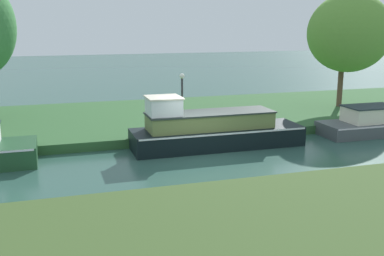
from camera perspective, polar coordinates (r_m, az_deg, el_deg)
ground_plane at (r=18.67m, az=0.96°, el=-3.49°), size 120.00×120.00×0.00m
riverbank_far at (r=25.18m, az=-3.99°, el=1.26°), size 72.00×10.00×0.40m
slate_narrowboat at (r=23.60m, az=20.42°, el=0.58°), size 4.02×1.93×1.38m
black_cruiser at (r=19.88m, az=2.46°, el=-0.25°), size 7.36×2.07×2.29m
willow_tree_centre at (r=27.91m, az=18.71°, el=10.93°), size 5.04×3.54×6.43m
lamp_post at (r=21.96m, az=-1.22°, el=4.35°), size 0.24×0.24×2.50m
mooring_post_near at (r=22.27m, az=9.04°, el=0.83°), size 0.17×0.17×0.54m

